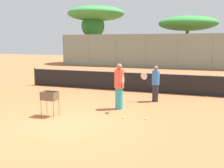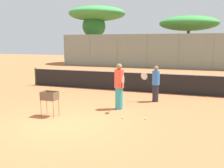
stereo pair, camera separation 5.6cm
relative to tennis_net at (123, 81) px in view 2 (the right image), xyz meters
The scene contains 17 objects.
ground_plane 6.43m from the tennis_net, 90.00° to the right, with size 80.00×80.00×0.00m, color #B26038.
tennis_net is the anchor object (origin of this frame).
back_fence 13.12m from the tennis_net, 90.00° to the left, with size 22.57×0.08×3.48m.
tree_0 19.93m from the tennis_net, 117.36° to the left, with size 6.99×6.99×6.99m.
tree_1 19.24m from the tennis_net, 118.63° to the left, with size 2.85×2.85×6.01m.
tree_2 17.33m from the tennis_net, 82.54° to the left, with size 6.36×6.36×5.46m.
player_white_outfit 3.02m from the tennis_net, 44.01° to the right, with size 0.88×0.34×1.61m.
player_red_cap 4.07m from the tennis_net, 74.85° to the right, with size 0.62×0.82×1.82m.
ball_cart 5.83m from the tennis_net, 99.62° to the right, with size 0.56×0.41×0.91m.
tennis_ball_0 3.33m from the tennis_net, 148.73° to the right, with size 0.07×0.07×0.07m, color #D1E54C.
tennis_ball_1 6.02m from the tennis_net, 101.51° to the right, with size 0.07×0.07×0.07m, color #D1E54C.
tennis_ball_2 4.44m from the tennis_net, ahead, with size 0.07×0.07×0.07m, color #D1E54C.
tennis_ball_4 5.52m from the tennis_net, 64.44° to the right, with size 0.07×0.07×0.07m, color #D1E54C.
tennis_ball_5 4.08m from the tennis_net, 127.64° to the right, with size 0.07×0.07×0.07m, color #D1E54C.
tennis_ball_6 5.41m from the tennis_net, 72.63° to the right, with size 0.07×0.07×0.07m, color #D1E54C.
tennis_ball_7 2.19m from the tennis_net, 77.03° to the right, with size 0.07×0.07×0.07m, color #D1E54C.
parked_car 16.97m from the tennis_net, 72.72° to the left, with size 4.20×1.70×1.60m.
Camera 2 is at (4.27, -7.19, 2.65)m, focal length 42.00 mm.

